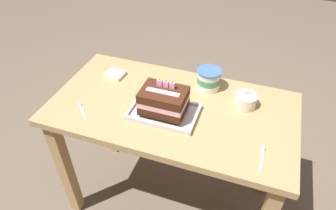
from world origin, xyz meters
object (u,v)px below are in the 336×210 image
at_px(foil_tray, 164,112).
at_px(birthday_cake, 164,100).
at_px(napkin_pile, 115,75).
at_px(ice_cream_tub, 209,79).
at_px(bowl_stack, 246,100).
at_px(serving_spoon_near_tray, 81,108).
at_px(serving_spoon_by_bowls, 263,153).

height_order(foil_tray, birthday_cake, birthday_cake).
relative_size(foil_tray, napkin_pile, 3.10).
bearing_deg(ice_cream_tub, bowl_stack, -22.21).
bearing_deg(bowl_stack, ice_cream_tub, 157.79).
bearing_deg(serving_spoon_near_tray, ice_cream_tub, 34.32).
xyz_separation_m(serving_spoon_by_bowls, napkin_pile, (-0.83, 0.30, 0.01)).
distance_m(birthday_cake, ice_cream_tub, 0.31).
bearing_deg(bowl_stack, birthday_cake, -151.92).
height_order(bowl_stack, napkin_pile, bowl_stack).
bearing_deg(bowl_stack, serving_spoon_by_bowls, -68.00).
height_order(serving_spoon_by_bowls, napkin_pile, napkin_pile).
xyz_separation_m(birthday_cake, serving_spoon_near_tray, (-0.39, -0.10, -0.08)).
height_order(bowl_stack, serving_spoon_by_bowls, bowl_stack).
distance_m(serving_spoon_near_tray, serving_spoon_by_bowls, 0.86).
distance_m(ice_cream_tub, serving_spoon_by_bowls, 0.49).
height_order(ice_cream_tub, serving_spoon_near_tray, ice_cream_tub).
xyz_separation_m(ice_cream_tub, serving_spoon_by_bowls, (0.32, -0.37, -0.05)).
relative_size(bowl_stack, ice_cream_tub, 0.88).
xyz_separation_m(foil_tray, bowl_stack, (0.35, 0.19, 0.02)).
distance_m(foil_tray, napkin_pile, 0.41).
distance_m(foil_tray, birthday_cake, 0.07).
relative_size(ice_cream_tub, napkin_pile, 1.22).
relative_size(serving_spoon_by_bowls, napkin_pile, 1.43).
height_order(foil_tray, ice_cream_tub, ice_cream_tub).
relative_size(serving_spoon_near_tray, napkin_pile, 1.05).
height_order(foil_tray, napkin_pile, foil_tray).
bearing_deg(ice_cream_tub, serving_spoon_near_tray, -145.68).
bearing_deg(birthday_cake, serving_spoon_near_tray, -166.08).
relative_size(foil_tray, serving_spoon_near_tray, 2.96).
xyz_separation_m(birthday_cake, serving_spoon_by_bowls, (0.47, -0.10, -0.08)).
height_order(bowl_stack, ice_cream_tub, ice_cream_tub).
relative_size(foil_tray, birthday_cake, 1.54).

